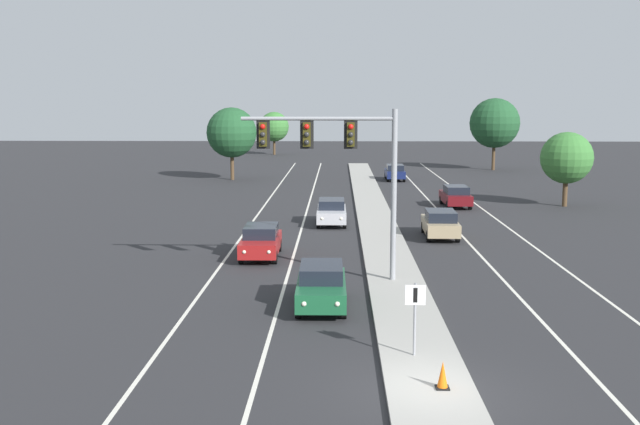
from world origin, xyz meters
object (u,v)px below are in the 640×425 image
at_px(car_oncoming_green, 321,285).
at_px(car_receding_navy, 395,172).
at_px(tree_far_right_a, 567,158).
at_px(car_oncoming_red, 261,241).
at_px(car_oncoming_silver, 332,212).
at_px(median_sign_post, 415,308).
at_px(tree_far_left_a, 274,127).
at_px(overhead_signal_mast, 341,155).
at_px(tree_far_right_c, 495,123).
at_px(tree_far_left_b, 232,133).
at_px(car_receding_darkred, 456,196).
at_px(car_receding_tan, 440,223).
at_px(traffic_cone_median_nose, 443,375).

xyz_separation_m(car_oncoming_green, car_receding_navy, (6.23, 45.79, 0.00)).
xyz_separation_m(car_receding_navy, tree_far_right_a, (11.20, -18.30, 2.78)).
relative_size(car_oncoming_green, tree_far_right_a, 0.81).
bearing_deg(car_oncoming_red, car_oncoming_silver, 71.25).
distance_m(median_sign_post, tree_far_left_a, 88.73).
bearing_deg(overhead_signal_mast, tree_far_right_c, 71.82).
relative_size(median_sign_post, tree_far_left_b, 0.31).
relative_size(car_receding_darkred, tree_far_left_b, 0.62).
bearing_deg(car_receding_tan, car_oncoming_red, -149.78).
height_order(car_oncoming_red, tree_far_left_b, tree_far_left_b).
bearing_deg(tree_far_left_b, car_oncoming_red, -79.62).
relative_size(car_oncoming_green, tree_far_left_a, 0.71).
height_order(car_receding_darkred, tree_far_left_a, tree_far_left_a).
distance_m(median_sign_post, car_oncoming_red, 15.83).
bearing_deg(car_receding_darkred, car_oncoming_silver, -138.17).
bearing_deg(car_receding_darkred, car_oncoming_green, -108.97).
height_order(car_oncoming_green, car_receding_navy, same).
xyz_separation_m(car_receding_tan, tree_far_right_a, (11.00, 13.04, 2.78)).
relative_size(tree_far_left_b, tree_far_left_a, 1.13).
xyz_separation_m(median_sign_post, tree_far_left_a, (-11.86, 87.90, 2.55)).
distance_m(median_sign_post, car_receding_navy, 51.66).
bearing_deg(car_oncoming_red, car_receding_navy, 75.66).
distance_m(car_oncoming_green, traffic_cone_median_nose, 8.96).
relative_size(median_sign_post, car_receding_darkred, 0.49).
height_order(car_receding_darkred, traffic_cone_median_nose, car_receding_darkred).
bearing_deg(car_receding_tan, car_receding_darkred, 77.19).
height_order(car_oncoming_red, car_oncoming_silver, same).
bearing_deg(overhead_signal_mast, car_receding_tan, 62.10).
xyz_separation_m(car_oncoming_green, traffic_cone_median_nose, (3.38, -8.30, -0.31)).
bearing_deg(car_receding_navy, car_oncoming_green, -97.75).
bearing_deg(tree_far_right_a, traffic_cone_median_nose, -111.44).
bearing_deg(tree_far_left_b, car_oncoming_green, -77.71).
xyz_separation_m(car_oncoming_green, tree_far_right_c, (18.39, 57.44, 4.53)).
relative_size(overhead_signal_mast, car_receding_navy, 1.61).
relative_size(traffic_cone_median_nose, tree_far_left_b, 0.10).
relative_size(tree_far_left_a, tree_far_right_a, 1.15).
bearing_deg(car_oncoming_red, median_sign_post, -67.28).
bearing_deg(median_sign_post, car_oncoming_green, 116.72).
height_order(car_receding_navy, tree_far_left_b, tree_far_left_b).
bearing_deg(overhead_signal_mast, car_oncoming_red, 127.67).
height_order(car_oncoming_silver, tree_far_left_b, tree_far_left_b).
bearing_deg(car_receding_tan, car_oncoming_silver, 144.56).
bearing_deg(tree_far_left_b, car_oncoming_silver, -69.32).
xyz_separation_m(car_oncoming_green, car_oncoming_red, (-3.21, 8.83, 0.00)).
bearing_deg(car_oncoming_silver, car_oncoming_green, -90.61).
relative_size(car_oncoming_red, car_receding_darkred, 1.00).
xyz_separation_m(overhead_signal_mast, car_oncoming_green, (-0.74, -3.71, -4.62)).
bearing_deg(car_receding_darkred, tree_far_right_c, 73.35).
bearing_deg(tree_far_left_b, car_receding_tan, -62.42).
height_order(overhead_signal_mast, tree_far_right_c, tree_far_right_c).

